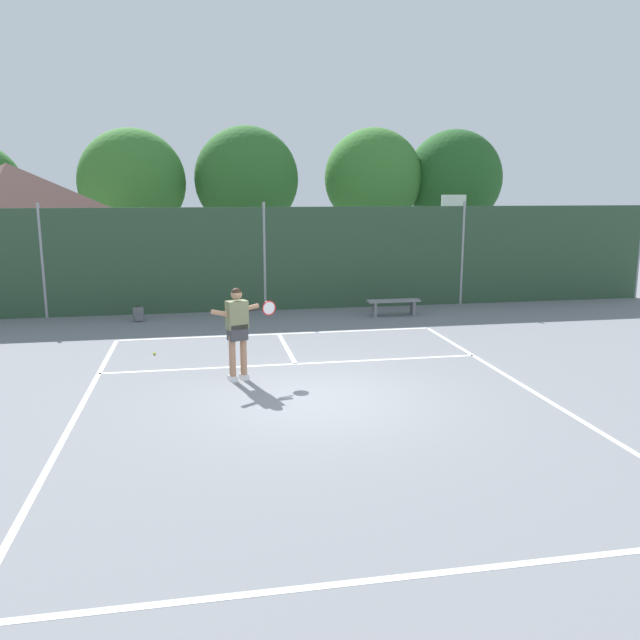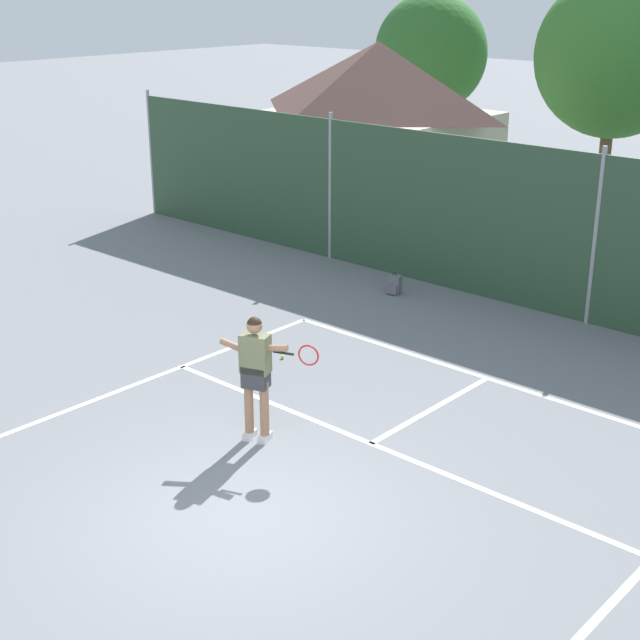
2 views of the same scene
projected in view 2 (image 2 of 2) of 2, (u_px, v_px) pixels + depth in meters
ground_plane at (244, 515)px, 11.24m from camera, size 120.00×120.00×0.00m
court_markings at (281, 494)px, 11.69m from camera, size 8.30×11.10×0.01m
chainlink_fence at (595, 241)px, 16.95m from camera, size 26.09×0.09×3.36m
clubhouse_building at (377, 128)px, 24.59m from camera, size 5.67×5.05×4.61m
tennis_player at (257, 368)px, 12.70m from camera, size 1.33×0.65×1.85m
tennis_ball at (283, 357)px, 15.84m from camera, size 0.07×0.07×0.07m
backpack_grey at (394, 285)px, 19.03m from camera, size 0.31×0.29×0.46m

